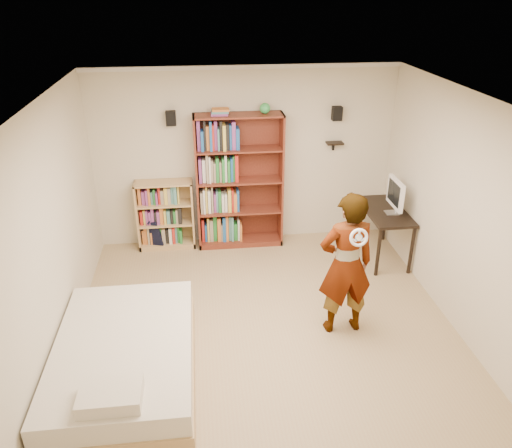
{
  "coord_description": "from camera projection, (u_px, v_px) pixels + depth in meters",
  "views": [
    {
      "loc": [
        -0.68,
        -4.65,
        3.75
      ],
      "look_at": [
        -0.06,
        0.6,
        1.16
      ],
      "focal_mm": 35.0,
      "sensor_mm": 36.0,
      "label": 1
    }
  ],
  "objects": [
    {
      "name": "computer_desk",
      "position": [
        382.0,
        233.0,
        7.37
      ],
      "size": [
        0.56,
        1.12,
        0.76
      ],
      "primitive_type": null,
      "color": "black",
      "rests_on": "ground"
    },
    {
      "name": "crown_molding",
      "position": [
        269.0,
        107.0,
        4.69
      ],
      "size": [
        4.5,
        5.0,
        0.06
      ],
      "color": "silver",
      "rests_on": "room_shell"
    },
    {
      "name": "person",
      "position": [
        346.0,
        265.0,
        5.6
      ],
      "size": [
        0.66,
        0.46,
        1.75
      ],
      "primitive_type": "imported",
      "rotation": [
        0.0,
        0.0,
        3.21
      ],
      "color": "black",
      "rests_on": "ground"
    },
    {
      "name": "wall_shelf",
      "position": [
        335.0,
        143.0,
        7.48
      ],
      "size": [
        0.25,
        0.16,
        0.02
      ],
      "primitive_type": "cube",
      "color": "black",
      "rests_on": "room_shell"
    },
    {
      "name": "room_shell",
      "position": [
        268.0,
        196.0,
        5.09
      ],
      "size": [
        4.52,
        5.02,
        2.71
      ],
      "color": "beige",
      "rests_on": "ground"
    },
    {
      "name": "speaker_left",
      "position": [
        171.0,
        118.0,
        7.02
      ],
      "size": [
        0.14,
        0.12,
        0.2
      ],
      "primitive_type": "cube",
      "color": "black",
      "rests_on": "room_shell"
    },
    {
      "name": "ground",
      "position": [
        267.0,
        334.0,
        5.87
      ],
      "size": [
        4.5,
        5.0,
        0.01
      ],
      "primitive_type": "cube",
      "color": "tan",
      "rests_on": "ground"
    },
    {
      "name": "navy_bag",
      "position": [
        153.0,
        233.0,
        7.69
      ],
      "size": [
        0.4,
        0.32,
        0.47
      ],
      "primitive_type": null,
      "rotation": [
        0.0,
        0.0,
        -0.29
      ],
      "color": "black",
      "rests_on": "ground"
    },
    {
      "name": "daybed",
      "position": [
        125.0,
        356.0,
        5.06
      ],
      "size": [
        1.38,
        2.13,
        0.63
      ],
      "primitive_type": null,
      "color": "beige",
      "rests_on": "ground"
    },
    {
      "name": "low_bookshelf",
      "position": [
        166.0,
        215.0,
        7.59
      ],
      "size": [
        0.86,
        0.32,
        1.07
      ],
      "primitive_type": null,
      "color": "tan",
      "rests_on": "ground"
    },
    {
      "name": "tall_bookshelf",
      "position": [
        239.0,
        182.0,
        7.47
      ],
      "size": [
        1.29,
        0.38,
        2.05
      ],
      "primitive_type": null,
      "color": "brown",
      "rests_on": "ground"
    },
    {
      "name": "speaker_right",
      "position": [
        337.0,
        113.0,
        7.27
      ],
      "size": [
        0.14,
        0.12,
        0.2
      ],
      "primitive_type": "cube",
      "color": "black",
      "rests_on": "room_shell"
    },
    {
      "name": "wii_wheel",
      "position": [
        359.0,
        238.0,
        5.08
      ],
      "size": [
        0.2,
        0.07,
        0.2
      ],
      "primitive_type": "torus",
      "rotation": [
        1.36,
        0.0,
        0.0
      ],
      "color": "white",
      "rests_on": "person"
    },
    {
      "name": "imac",
      "position": [
        394.0,
        197.0,
        6.99
      ],
      "size": [
        0.18,
        0.52,
        0.51
      ],
      "primitive_type": null,
      "rotation": [
        0.0,
        0.0,
        0.16
      ],
      "color": "white",
      "rests_on": "computer_desk"
    }
  ]
}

